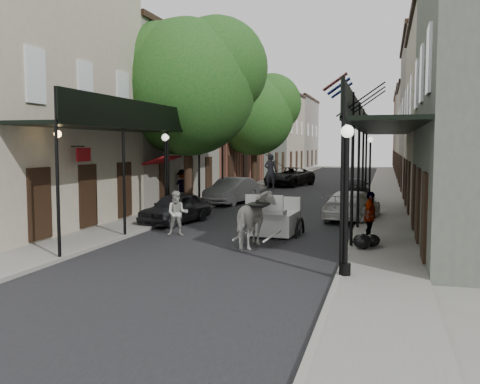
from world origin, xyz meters
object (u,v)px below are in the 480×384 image
Objects in this scene: horse at (256,220)px; pedestrian_walking at (177,213)px; lamppost_left at (166,175)px; carriage at (277,202)px; car_left_far at (289,177)px; pedestrian_sidewalk_left at (183,186)px; car_right_near at (352,205)px; tree_near at (196,82)px; pedestrian_sidewalk_right at (370,216)px; tree_far at (259,112)px; car_left_near at (176,208)px; car_left_mid at (232,191)px; car_right_far at (355,187)px; lamppost_right_near at (346,198)px; lamppost_right_far at (370,167)px.

horse is 3.64m from pedestrian_walking.
lamppost_left reaches higher than pedestrian_walking.
carriage reaches higher than pedestrian_walking.
car_left_far is (-3.71, 23.63, -0.42)m from carriage.
pedestrian_sidewalk_left is 0.41× the size of car_right_near.
pedestrian_sidewalk_left is at bearing 105.02° from lamppost_left.
tree_near reaches higher than car_right_near.
tree_far is at bearing 31.56° from pedestrian_sidewalk_right.
car_left_near is 8.16m from car_left_mid.
pedestrian_sidewalk_right is 0.41× the size of car_right_far.
car_right_near is at bearing 88.24° from car_right_far.
car_left_near is (-4.57, 4.29, -0.25)m from horse.
pedestrian_sidewalk_left is 9.98m from car_right_near.
lamppost_left is at bearing -89.54° from tree_far.
pedestrian_walking reaches higher than car_right_far.
lamppost_left reaches higher than car_left_mid.
lamppost_right_near is 17.74m from car_left_mid.
pedestrian_sidewalk_right is 0.30× the size of car_left_far.
lamppost_right_near is 0.67× the size of car_left_far.
car_left_near is (0.60, -4.34, -5.83)m from tree_near.
pedestrian_sidewalk_right reaches higher than car_left_far.
lamppost_left is 1.72× the size of horse.
lamppost_right_far is 0.67× the size of car_left_far.
pedestrian_sidewalk_right is (0.45, 5.02, -1.09)m from lamppost_right_near.
lamppost_right_near is at bearing -176.17° from pedestrian_sidewalk_right.
car_right_near is at bearing 92.60° from lamppost_right_near.
tree_near is 5.80× the size of pedestrian_walking.
horse is (5.07, -4.45, -1.14)m from lamppost_left.
lamppost_left reaches higher than horse.
lamppost_right_far reaches higher than carriage.
pedestrian_sidewalk_right is at bearing -67.42° from tree_far.
lamppost_left is 14.53m from lamppost_right_far.
tree_near is 9.32m from pedestrian_walking.
pedestrian_sidewalk_left is (-1.60, 2.16, -5.43)m from tree_near.
car_left_far is (-0.23, 25.03, -0.06)m from pedestrian_walking.
car_right_far is at bearing 92.51° from lamppost_right_near.
lamppost_right_far is 1.97× the size of pedestrian_sidewalk_left.
car_right_far is at bearing 75.26° from car_left_near.
pedestrian_walking is at bearing 142.31° from lamppost_right_near.
tree_far is 4.57× the size of pedestrian_sidewalk_left.
car_right_near is (9.40, -3.33, -0.40)m from pedestrian_sidewalk_left.
tree_far is at bearing 90.46° from lamppost_left.
tree_far reaches higher than car_left_mid.
pedestrian_sidewalk_right is at bearing -18.56° from pedestrian_walking.
car_left_mid is at bearing 78.86° from tree_near.
car_left_far reaches higher than car_left_mid.
car_left_far is (1.65, 3.85, -5.07)m from tree_far.
horse is 0.39× the size of car_left_far.
tree_far is 23.43m from pedestrian_sidewalk_right.
pedestrian_sidewalk_left is at bearing 121.24° from car_left_near.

